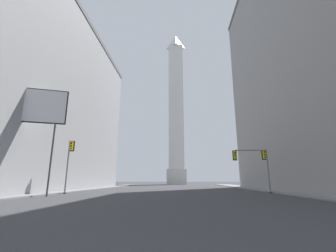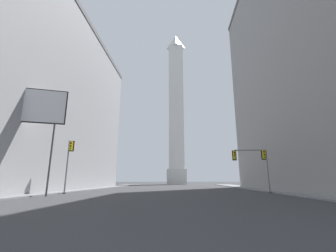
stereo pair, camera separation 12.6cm
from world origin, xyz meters
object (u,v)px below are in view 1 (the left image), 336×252
Objects in this scene: obelisk at (176,107)px; traffic_light_mid_left at (69,158)px; traffic_light_mid_right at (255,159)px; billboard_sign at (36,108)px.

traffic_light_mid_left is at bearing -102.48° from obelisk.
obelisk reaches higher than traffic_light_mid_right.
traffic_light_mid_left is at bearing -173.04° from traffic_light_mid_right.
traffic_light_mid_right is 0.49× the size of billboard_sign.
obelisk is 9.43× the size of traffic_light_mid_left.
billboard_sign is (-25.23, -8.12, 4.84)m from traffic_light_mid_right.
billboard_sign is (-1.61, -5.24, 4.81)m from traffic_light_mid_left.
billboard_sign reaches higher than traffic_light_mid_right.
traffic_light_mid_right is 0.86× the size of traffic_light_mid_left.
billboard_sign is at bearing -102.87° from obelisk.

